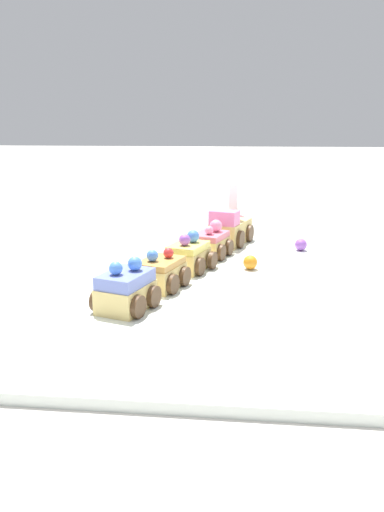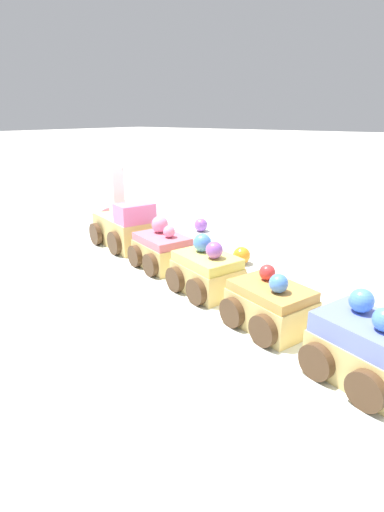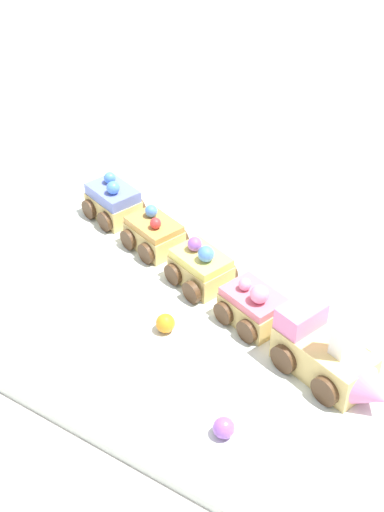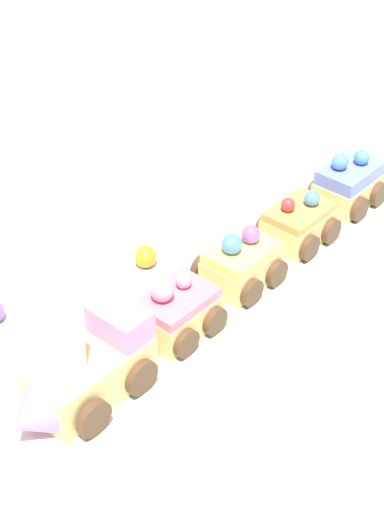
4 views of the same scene
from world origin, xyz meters
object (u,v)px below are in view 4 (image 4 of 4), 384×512
(cake_car_strawberry, at_px, (177,312))
(cake_car_caramel, at_px, (298,224))
(cake_car_lemon, at_px, (241,264))
(cake_car_blueberry, at_px, (348,185))
(cake_train_locomotive, at_px, (83,375))
(gumball_orange, at_px, (146,257))

(cake_car_strawberry, bearing_deg, cake_car_caramel, 179.92)
(cake_car_lemon, bearing_deg, cake_car_strawberry, -0.07)
(cake_car_lemon, height_order, cake_car_blueberry, cake_car_blueberry)
(cake_train_locomotive, height_order, gumball_orange, cake_train_locomotive)
(cake_train_locomotive, height_order, cake_car_strawberry, cake_train_locomotive)
(cake_car_lemon, distance_m, cake_car_blueberry, 0.19)
(cake_car_lemon, xyz_separation_m, cake_car_blueberry, (-0.18, 0.06, 0.00))
(cake_train_locomotive, bearing_deg, cake_car_lemon, -179.97)
(cake_car_strawberry, relative_size, cake_car_blueberry, 1.00)
(cake_car_strawberry, bearing_deg, cake_car_lemon, 179.93)
(cake_car_strawberry, xyz_separation_m, cake_car_blueberry, (-0.27, 0.09, 0.00))
(cake_car_caramel, bearing_deg, gumball_orange, -32.96)
(cake_car_strawberry, distance_m, cake_car_caramel, 0.19)
(cake_car_strawberry, height_order, cake_car_lemon, same)
(cake_car_strawberry, distance_m, cake_car_lemon, 0.09)
(cake_train_locomotive, height_order, cake_car_blueberry, cake_train_locomotive)
(cake_train_locomotive, height_order, cake_car_lemon, cake_train_locomotive)
(cake_car_caramel, distance_m, cake_car_blueberry, 0.09)
(cake_car_blueberry, distance_m, gumball_orange, 0.25)
(cake_car_strawberry, xyz_separation_m, gumball_orange, (-0.08, -0.07, -0.01))
(cake_train_locomotive, xyz_separation_m, gumball_orange, (-0.19, -0.03, -0.02))
(cake_car_strawberry, bearing_deg, cake_train_locomotive, 0.12)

